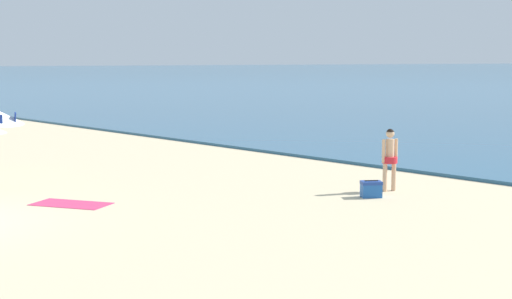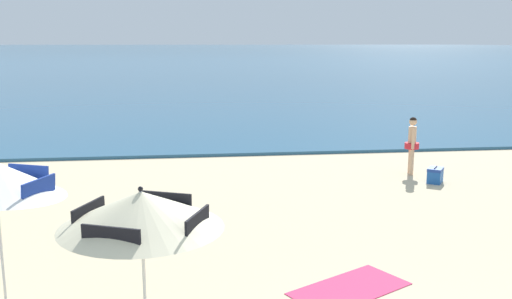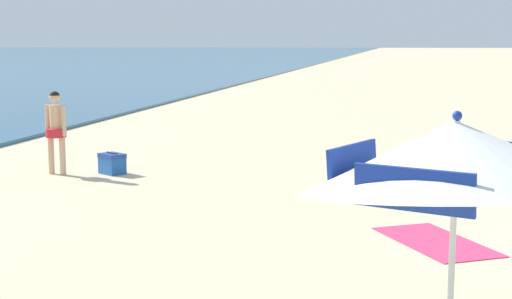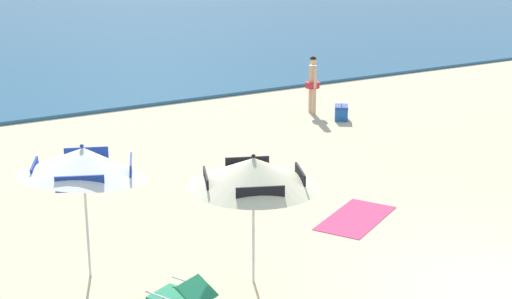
{
  "view_description": "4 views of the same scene",
  "coord_description": "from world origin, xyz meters",
  "px_view_note": "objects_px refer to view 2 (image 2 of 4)",
  "views": [
    {
      "loc": [
        15.84,
        -4.74,
        3.34
      ],
      "look_at": [
        1.69,
        7.88,
        1.08
      ],
      "focal_mm": 52.57,
      "sensor_mm": 36.0,
      "label": 1
    },
    {
      "loc": [
        -2.24,
        -4.0,
        3.64
      ],
      "look_at": [
        -0.77,
        7.84,
        1.32
      ],
      "focal_mm": 38.78,
      "sensor_mm": 36.0,
      "label": 2
    },
    {
      "loc": [
        -9.58,
        4.03,
        2.52
      ],
      "look_at": [
        1.55,
        6.11,
        0.93
      ],
      "focal_mm": 53.23,
      "sensor_mm": 36.0,
      "label": 3
    },
    {
      "loc": [
        -8.21,
        -6.98,
        5.3
      ],
      "look_at": [
        -0.55,
        5.96,
        0.78
      ],
      "focal_mm": 54.55,
      "sensor_mm": 36.0,
      "label": 4
    }
  ],
  "objects_px": {
    "cooler_box": "(435,175)",
    "beach_towel": "(350,289)",
    "beach_umbrella_striped_main": "(141,210)",
    "person_standing_near_shore": "(412,141)"
  },
  "relations": [
    {
      "from": "person_standing_near_shore",
      "to": "cooler_box",
      "type": "bearing_deg",
      "value": -76.18
    },
    {
      "from": "cooler_box",
      "to": "beach_towel",
      "type": "distance_m",
      "value": 7.21
    },
    {
      "from": "person_standing_near_shore",
      "to": "beach_towel",
      "type": "bearing_deg",
      "value": -118.79
    },
    {
      "from": "person_standing_near_shore",
      "to": "cooler_box",
      "type": "xyz_separation_m",
      "value": [
        0.25,
        -1.02,
        -0.73
      ]
    },
    {
      "from": "cooler_box",
      "to": "beach_towel",
      "type": "relative_size",
      "value": 0.34
    },
    {
      "from": "beach_umbrella_striped_main",
      "to": "cooler_box",
      "type": "distance_m",
      "value": 10.16
    },
    {
      "from": "beach_umbrella_striped_main",
      "to": "cooler_box",
      "type": "height_order",
      "value": "beach_umbrella_striped_main"
    },
    {
      "from": "person_standing_near_shore",
      "to": "cooler_box",
      "type": "relative_size",
      "value": 2.66
    },
    {
      "from": "beach_umbrella_striped_main",
      "to": "cooler_box",
      "type": "relative_size",
      "value": 4.42
    },
    {
      "from": "beach_umbrella_striped_main",
      "to": "person_standing_near_shore",
      "type": "xyz_separation_m",
      "value": [
        6.74,
        8.23,
        -0.81
      ]
    }
  ]
}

